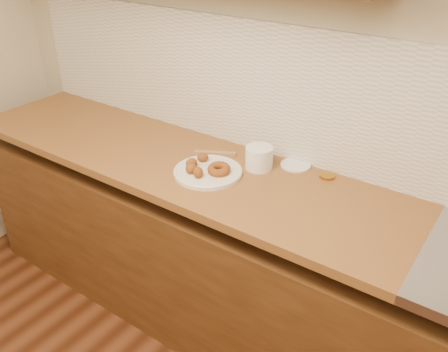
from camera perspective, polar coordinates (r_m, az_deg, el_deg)
The scene contains 11 objects.
wall_back at distance 1.99m, azimuth 13.84°, elevation 12.34°, with size 4.00×0.02×2.70m, color beige.
base_cabinet at distance 2.23m, azimuth 7.62°, elevation -13.94°, with size 3.60×0.60×0.77m, color #5A3518.
butcher_block at distance 2.24m, azimuth -6.26°, elevation 1.96°, with size 2.30×0.62×0.04m, color brown.
backsplash at distance 2.03m, azimuth 13.20°, elevation 8.23°, with size 3.60×0.02×0.60m, color silver.
donut_plate at distance 2.07m, azimuth -1.95°, elevation 0.49°, with size 0.30×0.30×0.02m, color silver.
ring_donut at distance 2.04m, azimuth -0.64°, elevation 0.85°, with size 0.10×0.10×0.03m, color brown.
fried_dough_chunks at distance 2.06m, azimuth -3.44°, elevation 1.26°, with size 0.14×0.19×0.05m.
plastic_tub at distance 2.10m, azimuth 4.24°, elevation 2.21°, with size 0.12×0.12×0.10m, color white.
tub_lid at distance 2.15m, azimuth 8.60°, elevation 1.30°, with size 0.14×0.14×0.01m, color white.
brass_jar_lid at distance 2.09m, azimuth 12.31°, elevation -0.00°, with size 0.07×0.07×0.01m, color #A5701E.
wooden_utensil at distance 2.23m, azimuth -1.09°, elevation 2.75°, with size 0.20×0.02×0.02m, color olive.
Camera 1 is at (0.69, 0.22, 1.91)m, focal length 38.00 mm.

